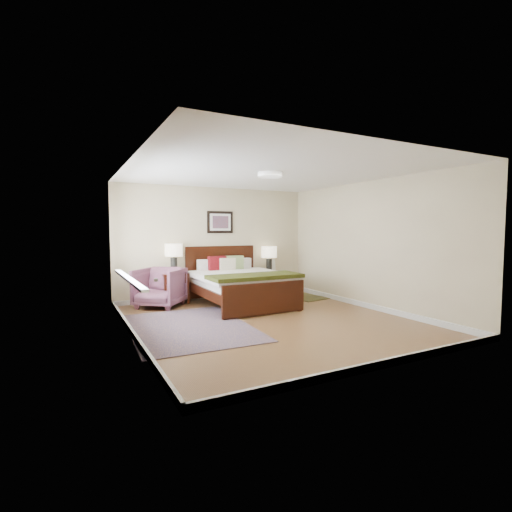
% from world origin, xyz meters
% --- Properties ---
extents(floor, '(5.00, 5.00, 0.00)m').
position_xyz_m(floor, '(0.00, 0.00, 0.00)').
color(floor, brown).
rests_on(floor, ground).
extents(back_wall, '(4.50, 0.04, 2.50)m').
position_xyz_m(back_wall, '(0.00, 2.50, 1.25)').
color(back_wall, beige).
rests_on(back_wall, ground).
extents(front_wall, '(4.50, 0.04, 2.50)m').
position_xyz_m(front_wall, '(0.00, -2.50, 1.25)').
color(front_wall, beige).
rests_on(front_wall, ground).
extents(left_wall, '(0.04, 5.00, 2.50)m').
position_xyz_m(left_wall, '(-2.25, 0.00, 1.25)').
color(left_wall, beige).
rests_on(left_wall, ground).
extents(right_wall, '(0.04, 5.00, 2.50)m').
position_xyz_m(right_wall, '(2.25, 0.00, 1.25)').
color(right_wall, beige).
rests_on(right_wall, ground).
extents(ceiling, '(4.50, 5.00, 0.02)m').
position_xyz_m(ceiling, '(0.00, 0.00, 2.50)').
color(ceiling, white).
rests_on(ceiling, back_wall).
extents(window, '(0.11, 2.72, 1.32)m').
position_xyz_m(window, '(-2.20, 0.70, 1.38)').
color(window, silver).
rests_on(window, left_wall).
extents(door, '(0.06, 1.00, 2.18)m').
position_xyz_m(door, '(-2.23, -1.75, 1.07)').
color(door, silver).
rests_on(door, ground).
extents(ceil_fixture, '(0.44, 0.44, 0.08)m').
position_xyz_m(ceil_fixture, '(0.00, 0.00, 2.47)').
color(ceil_fixture, white).
rests_on(ceil_fixture, ceiling).
extents(bed, '(1.78, 2.15, 1.16)m').
position_xyz_m(bed, '(0.10, 1.44, 0.53)').
color(bed, black).
rests_on(bed, ground).
extents(wall_art, '(0.62, 0.05, 0.50)m').
position_xyz_m(wall_art, '(0.10, 2.47, 1.72)').
color(wall_art, black).
rests_on(wall_art, back_wall).
extents(nightstand_left, '(0.54, 0.48, 0.64)m').
position_xyz_m(nightstand_left, '(-1.03, 2.25, 0.51)').
color(nightstand_left, black).
rests_on(nightstand_left, ground).
extents(nightstand_right, '(0.54, 0.40, 0.53)m').
position_xyz_m(nightstand_right, '(1.28, 2.26, 0.33)').
color(nightstand_right, black).
rests_on(nightstand_right, ground).
extents(lamp_left, '(0.36, 0.36, 0.61)m').
position_xyz_m(lamp_left, '(-1.03, 2.27, 1.07)').
color(lamp_left, black).
rests_on(lamp_left, nightstand_left).
extents(lamp_right, '(0.36, 0.36, 0.61)m').
position_xyz_m(lamp_right, '(1.28, 2.27, 0.97)').
color(lamp_right, black).
rests_on(lamp_right, nightstand_right).
extents(armchair, '(1.20, 1.20, 0.79)m').
position_xyz_m(armchair, '(-1.39, 2.00, 0.39)').
color(armchair, '#723E52').
rests_on(armchair, ground).
extents(rug_persian, '(1.92, 2.64, 0.01)m').
position_xyz_m(rug_persian, '(-1.35, 0.20, 0.01)').
color(rug_persian, '#0C113E').
rests_on(rug_persian, ground).
extents(rug_navy, '(0.91, 1.22, 0.01)m').
position_xyz_m(rug_navy, '(1.80, 1.62, 0.01)').
color(rug_navy, black).
rests_on(rug_navy, ground).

